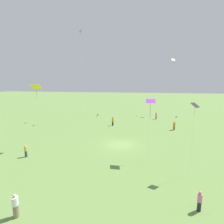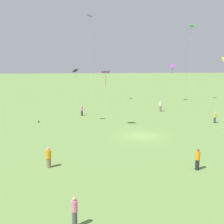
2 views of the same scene
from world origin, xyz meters
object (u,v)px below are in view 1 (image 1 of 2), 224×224
kite_6 (81,39)px  dog_0 (98,115)px  person_2 (26,151)px  person_4 (156,116)px  person_0 (200,201)px  kite_5 (195,108)px  kite_0 (173,62)px  person_3 (113,121)px  picnic_bag_0 (176,117)px  person_5 (15,206)px  kite_1 (82,49)px  kite_8 (151,103)px  person_1 (174,126)px  kite_4 (36,88)px  picnic_bag_1 (137,116)px

kite_6 → dog_0: kite_6 is taller
person_2 → person_4: size_ratio=0.87×
person_0 → kite_5: kite_5 is taller
kite_0 → dog_0: size_ratio=18.67×
kite_6 → person_3: bearing=71.6°
dog_0 → picnic_bag_0: bearing=173.7°
person_5 → kite_1: kite_1 is taller
person_4 → person_5: (35.10, -12.65, -0.04)m
kite_0 → picnic_bag_0: bearing=-51.8°
dog_0 → kite_8: bearing=105.7°
person_1 → kite_8: kite_8 is taller
kite_4 → picnic_bag_0: bearing=-91.7°
person_3 → kite_8: 18.36m
person_4 → person_0: bearing=-113.6°
person_0 → picnic_bag_1: size_ratio=5.31×
person_0 → kite_1: kite_1 is taller
person_3 → person_1: bearing=82.1°
kite_8 → person_2: bearing=-128.9°
person_5 → kite_5: kite_5 is taller
person_0 → kite_4: 22.65m
kite_8 → picnic_bag_0: bearing=117.3°
kite_0 → picnic_bag_0: size_ratio=36.62×
kite_1 → picnic_bag_0: 29.69m
kite_1 → kite_5: kite_1 is taller
person_3 → kite_6: 22.05m
person_5 → kite_5: size_ratio=0.24×
person_2 → person_1: bearing=69.6°
kite_0 → kite_1: size_ratio=0.85×
person_4 → kite_6: 26.80m
person_5 → kite_8: 16.07m
person_1 → person_2: bearing=-153.0°
kite_1 → kite_8: 26.48m
picnic_bag_0 → picnic_bag_1: size_ratio=1.39×
person_0 → picnic_bag_0: person_0 is taller
kite_1 → kite_8: bearing=47.4°
person_2 → person_3: 19.54m
person_3 → kite_1: size_ratio=0.10×
kite_6 → kite_8: 30.58m
kite_1 → person_3: bearing=73.8°
kite_5 → kite_4: bearing=165.2°
kite_1 → picnic_bag_1: (-7.43, 12.67, -16.86)m
kite_1 → picnic_bag_1: size_ratio=59.66×
person_1 → kite_5: kite_5 is taller
person_4 → kite_4: size_ratio=0.20×
person_2 → kite_0: kite_0 is taller
person_2 → kite_8: 16.91m
person_4 → dog_0: person_4 is taller
person_0 → person_3: 26.27m
kite_0 → picnic_bag_0: 15.09m
dog_0 → person_3: bearing=109.7°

